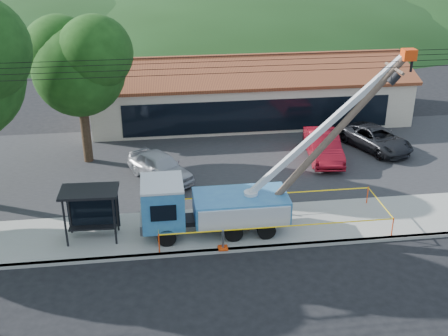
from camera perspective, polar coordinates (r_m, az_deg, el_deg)
ground at (r=23.77m, az=1.04°, el=-11.26°), size 120.00×120.00×0.00m
curb at (r=25.44m, az=0.33°, el=-8.37°), size 60.00×0.25×0.15m
sidewalk at (r=27.04m, az=-0.22°, el=-6.19°), size 60.00×4.00×0.15m
parking_lot at (r=34.11m, az=-1.95°, el=0.63°), size 60.00×12.00×0.10m
strip_mall at (r=41.41m, az=2.45°, el=7.73°), size 22.50×8.53×4.67m
tree_lot at (r=33.18m, az=-14.61°, el=10.42°), size 6.30×5.60×8.94m
hill_west at (r=76.27m, az=-16.98°, el=13.13°), size 78.40×56.00×28.00m
hill_center at (r=76.42m, az=2.39°, el=14.17°), size 89.60×64.00×32.00m
hill_east at (r=82.21m, az=16.69°, el=13.95°), size 72.80×52.00×26.00m
utility_truck at (r=26.02m, az=-1.19°, el=-3.56°), size 12.16×3.67×8.44m
leaning_pole at (r=25.76m, az=10.81°, el=3.06°), size 7.17×1.82×8.40m
bus_shelter at (r=26.14m, az=-13.40°, el=-3.34°), size 2.64×1.69×2.48m
caution_tape at (r=26.88m, az=4.85°, el=-4.56°), size 10.84×3.26×0.94m
car_silver at (r=32.04m, az=-6.43°, el=-1.28°), size 4.07×4.83×1.56m
car_red at (r=35.00m, az=9.94°, el=0.81°), size 2.27×5.20×1.66m
car_dark at (r=37.17m, az=15.05°, el=1.77°), size 4.11×5.58×1.41m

